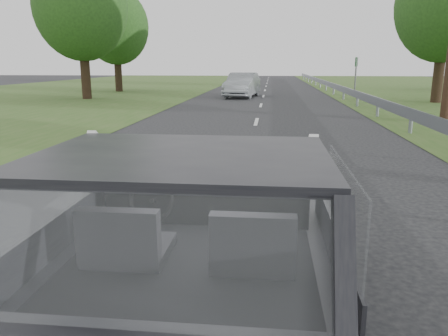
% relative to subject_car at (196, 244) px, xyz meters
% --- Properties ---
extents(subject_car, '(1.80, 4.00, 1.45)m').
position_rel_subject_car_xyz_m(subject_car, '(0.00, 0.00, 0.00)').
color(subject_car, black).
rests_on(subject_car, ground).
extents(dashboard, '(1.58, 0.45, 0.30)m').
position_rel_subject_car_xyz_m(dashboard, '(0.00, 0.62, 0.12)').
color(dashboard, black).
rests_on(dashboard, subject_car).
extents(driver_seat, '(0.50, 0.72, 0.42)m').
position_rel_subject_car_xyz_m(driver_seat, '(-0.40, -0.29, 0.16)').
color(driver_seat, black).
rests_on(driver_seat, subject_car).
extents(passenger_seat, '(0.50, 0.72, 0.42)m').
position_rel_subject_car_xyz_m(passenger_seat, '(0.40, -0.29, 0.16)').
color(passenger_seat, black).
rests_on(passenger_seat, subject_car).
extents(steering_wheel, '(0.36, 0.36, 0.04)m').
position_rel_subject_car_xyz_m(steering_wheel, '(-0.40, 0.33, 0.20)').
color(steering_wheel, black).
rests_on(steering_wheel, dashboard).
extents(cat, '(0.58, 0.22, 0.25)m').
position_rel_subject_car_xyz_m(cat, '(0.21, 0.63, 0.36)').
color(cat, gray).
rests_on(cat, dashboard).
extents(guardrail, '(0.05, 90.00, 0.32)m').
position_rel_subject_car_xyz_m(guardrail, '(4.30, 10.00, -0.15)').
color(guardrail, '#8E949E').
rests_on(guardrail, ground).
extents(other_car, '(2.22, 4.48, 1.42)m').
position_rel_subject_car_xyz_m(other_car, '(-1.24, 23.22, -0.02)').
color(other_car, '#9FA5AC').
rests_on(other_car, ground).
extents(highway_sign, '(0.37, 0.91, 2.31)m').
position_rel_subject_car_xyz_m(highway_sign, '(5.61, 25.38, 0.43)').
color(highway_sign, '#14451C').
rests_on(highway_sign, ground).
extents(tree_2, '(6.14, 6.14, 7.21)m').
position_rel_subject_car_xyz_m(tree_2, '(8.77, 20.55, 2.88)').
color(tree_2, '#24491C').
rests_on(tree_2, ground).
extents(tree_5, '(5.50, 5.50, 7.54)m').
position_rel_subject_car_xyz_m(tree_5, '(-9.79, 20.98, 3.04)').
color(tree_5, '#24491C').
rests_on(tree_5, ground).
extents(tree_6, '(4.67, 4.67, 6.76)m').
position_rel_subject_car_xyz_m(tree_6, '(-10.28, 27.66, 2.66)').
color(tree_6, '#24491C').
rests_on(tree_6, ground).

